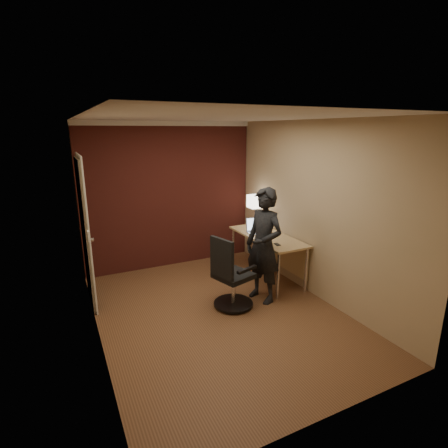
{
  "coord_description": "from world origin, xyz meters",
  "views": [
    {
      "loc": [
        -1.78,
        -3.8,
        2.36
      ],
      "look_at": [
        0.35,
        0.55,
        1.05
      ],
      "focal_mm": 28.0,
      "sensor_mm": 36.0,
      "label": 1
    }
  ],
  "objects": [
    {
      "name": "desk",
      "position": [
        1.25,
        0.67,
        0.6
      ],
      "size": [
        0.6,
        1.5,
        0.73
      ],
      "color": "#D6B87B",
      "rests_on": "ground"
    },
    {
      "name": "person",
      "position": [
        0.73,
        0.07,
        0.81
      ],
      "size": [
        0.54,
        0.68,
        1.62
      ],
      "primitive_type": "imported",
      "rotation": [
        0.0,
        0.0,
        -1.29
      ],
      "color": "black",
      "rests_on": "ground"
    },
    {
      "name": "room",
      "position": [
        -0.27,
        1.54,
        1.37
      ],
      "size": [
        4.0,
        4.0,
        4.0
      ],
      "color": "brown",
      "rests_on": "ground"
    },
    {
      "name": "wallet",
      "position": [
        1.33,
        0.66,
        0.74
      ],
      "size": [
        0.1,
        0.11,
        0.02
      ],
      "primitive_type": "cube",
      "rotation": [
        0.0,
        0.0,
        -0.05
      ],
      "color": "black",
      "rests_on": "desk"
    },
    {
      "name": "desk_lamp",
      "position": [
        1.33,
        1.32,
        1.15
      ],
      "size": [
        0.22,
        0.22,
        0.54
      ],
      "color": "silver",
      "rests_on": "desk"
    },
    {
      "name": "mouse",
      "position": [
        1.05,
        0.51,
        0.75
      ],
      "size": [
        0.07,
        0.11,
        0.03
      ],
      "primitive_type": "cube",
      "rotation": [
        0.0,
        0.0,
        0.11
      ],
      "color": "black",
      "rests_on": "desk"
    },
    {
      "name": "office_chair",
      "position": [
        0.2,
        0.06,
        0.44
      ],
      "size": [
        0.56,
        0.62,
        1.0
      ],
      "color": "black",
      "rests_on": "ground"
    },
    {
      "name": "laptop",
      "position": [
        1.13,
        0.92,
        0.79
      ],
      "size": [
        0.37,
        0.31,
        0.23
      ],
      "color": "silver",
      "rests_on": "desk"
    },
    {
      "name": "phone",
      "position": [
        1.06,
        0.22,
        0.73
      ],
      "size": [
        0.07,
        0.12,
        0.01
      ],
      "primitive_type": "cube",
      "rotation": [
        0.0,
        0.0,
        -0.13
      ],
      "color": "black",
      "rests_on": "desk"
    }
  ]
}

